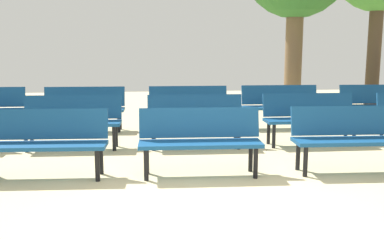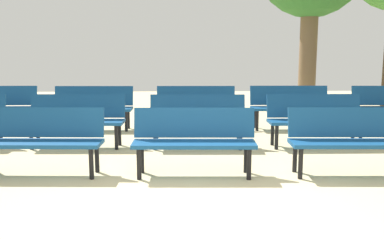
% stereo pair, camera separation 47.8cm
% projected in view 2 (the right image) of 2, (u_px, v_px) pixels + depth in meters
% --- Properties ---
extents(ground_plane, '(24.89, 24.89, 0.00)m').
position_uv_depth(ground_plane, '(200.00, 219.00, 4.36)').
color(ground_plane, beige).
extents(bench_r0_c1, '(1.62, 0.55, 0.87)m').
position_uv_depth(bench_r0_c1, '(42.00, 137.00, 5.83)').
color(bench_r0_c1, navy).
rests_on(bench_r0_c1, ground_plane).
extents(bench_r0_c2, '(1.61, 0.53, 0.87)m').
position_uv_depth(bench_r0_c2, '(194.00, 137.00, 5.80)').
color(bench_r0_c2, navy).
rests_on(bench_r0_c2, ground_plane).
extents(bench_r0_c3, '(1.62, 0.54, 0.87)m').
position_uv_depth(bench_r0_c3, '(350.00, 137.00, 5.83)').
color(bench_r0_c3, navy).
rests_on(bench_r0_c3, ground_plane).
extents(bench_r1_c1, '(1.61, 0.53, 0.87)m').
position_uv_depth(bench_r1_c1, '(77.00, 117.00, 7.44)').
color(bench_r1_c1, navy).
rests_on(bench_r1_c1, ground_plane).
extents(bench_r1_c2, '(1.61, 0.53, 0.87)m').
position_uv_depth(bench_r1_c2, '(198.00, 117.00, 7.41)').
color(bench_r1_c2, navy).
rests_on(bench_r1_c2, ground_plane).
extents(bench_r1_c3, '(1.60, 0.49, 0.87)m').
position_uv_depth(bench_r1_c3, '(315.00, 117.00, 7.47)').
color(bench_r1_c3, navy).
rests_on(bench_r1_c3, ground_plane).
extents(bench_r2_c1, '(1.61, 0.53, 0.87)m').
position_uv_depth(bench_r2_c1, '(93.00, 105.00, 8.98)').
color(bench_r2_c1, navy).
rests_on(bench_r2_c1, ground_plane).
extents(bench_r2_c2, '(1.61, 0.51, 0.87)m').
position_uv_depth(bench_r2_c2, '(196.00, 105.00, 9.00)').
color(bench_r2_c2, navy).
rests_on(bench_r2_c2, ground_plane).
extents(bench_r2_c3, '(1.61, 0.51, 0.87)m').
position_uv_depth(bench_r2_c3, '(290.00, 104.00, 9.07)').
color(bench_r2_c3, navy).
rests_on(bench_r2_c3, ground_plane).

